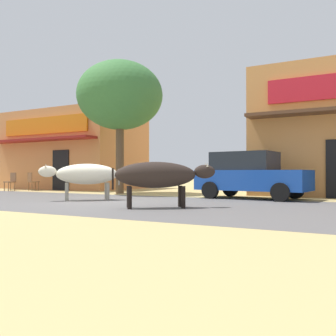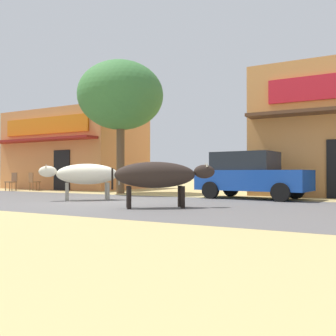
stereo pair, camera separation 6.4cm
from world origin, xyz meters
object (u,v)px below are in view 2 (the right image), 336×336
at_px(roadside_tree, 121,96).
at_px(cafe_chair_near_tree, 33,181).
at_px(cow_near_brown, 85,174).
at_px(cow_far_dark, 158,175).
at_px(parked_hatchback_car, 251,175).
at_px(cafe_chair_by_doorway, 12,181).

bearing_deg(roadside_tree, cafe_chair_near_tree, 179.50).
height_order(cow_near_brown, cow_far_dark, cow_near_brown).
xyz_separation_m(parked_hatchback_car, cafe_chair_near_tree, (-11.42, 0.57, -0.33)).
height_order(cow_near_brown, cafe_chair_near_tree, cow_near_brown).
distance_m(parked_hatchback_car, cafe_chair_by_doorway, 12.22).
xyz_separation_m(parked_hatchback_car, cow_far_dark, (-1.17, -4.49, 0.00)).
distance_m(parked_hatchback_car, cow_near_brown, 5.69).
distance_m(roadside_tree, cafe_chair_near_tree, 6.66).
distance_m(cafe_chair_near_tree, cafe_chair_by_doorway, 1.02).
distance_m(cow_near_brown, cafe_chair_by_doorway, 8.29).
bearing_deg(cow_far_dark, roadside_tree, 133.54).
bearing_deg(cafe_chair_by_doorway, cafe_chair_near_tree, 38.49).
relative_size(cow_near_brown, cafe_chair_near_tree, 2.33).
height_order(roadside_tree, cafe_chair_by_doorway, roadside_tree).
xyz_separation_m(roadside_tree, cafe_chair_by_doorway, (-6.28, -0.59, -3.79)).
relative_size(parked_hatchback_car, cow_near_brown, 1.85).
xyz_separation_m(roadside_tree, cafe_chair_near_tree, (-5.48, 0.05, -3.79)).
xyz_separation_m(cafe_chair_near_tree, cafe_chair_by_doorway, (-0.80, -0.63, 0.00)).
height_order(roadside_tree, parked_hatchback_car, roadside_tree).
relative_size(parked_hatchback_car, cow_far_dark, 1.67).
bearing_deg(cow_near_brown, cow_far_dark, -18.67).
relative_size(roadside_tree, cafe_chair_by_doorway, 6.35).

